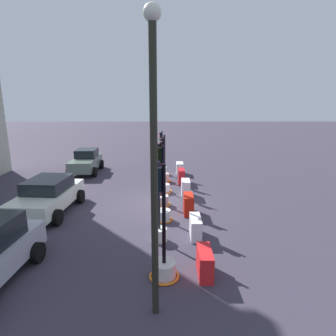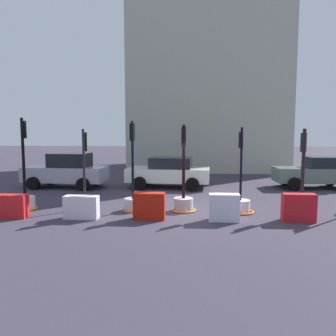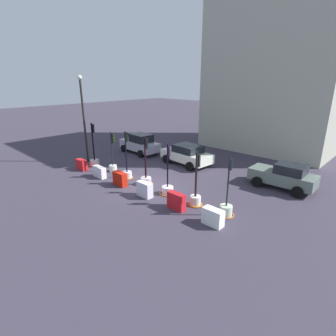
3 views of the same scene
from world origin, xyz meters
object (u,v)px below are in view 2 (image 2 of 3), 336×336
traffic_light_1 (85,193)px  construction_barrier_2 (149,206)px  construction_barrier_0 (11,206)px  construction_barrier_1 (81,207)px  traffic_light_3 (183,197)px  traffic_light_5 (302,199)px  car_white_van (169,172)px  construction_barrier_4 (299,208)px  traffic_light_4 (240,202)px  construction_barrier_3 (224,207)px  car_grey_saloon (315,173)px  traffic_light_0 (25,196)px  traffic_light_2 (133,197)px  car_silver_hatchback (67,171)px

traffic_light_1 → construction_barrier_2: bearing=-26.6°
construction_barrier_0 → construction_barrier_1: construction_barrier_0 is taller
traffic_light_3 → traffic_light_5: traffic_light_3 is taller
traffic_light_5 → construction_barrier_0: 10.09m
car_white_van → construction_barrier_4: bearing=-54.3°
traffic_light_1 → traffic_light_4: bearing=-1.4°
traffic_light_5 → construction_barrier_3: (-2.85, -1.16, -0.10)m
construction_barrier_1 → construction_barrier_2: 2.28m
traffic_light_1 → construction_barrier_0: size_ratio=2.76×
car_grey_saloon → traffic_light_1: bearing=-152.2°
car_white_van → traffic_light_4: bearing=-61.2°
traffic_light_3 → car_white_van: traffic_light_3 is taller
construction_barrier_4 → construction_barrier_1: bearing=-179.1°
construction_barrier_0 → car_grey_saloon: (12.55, 6.90, 0.42)m
construction_barrier_3 → traffic_light_3: bearing=135.8°
construction_barrier_0 → car_white_van: car_white_van is taller
traffic_light_3 → construction_barrier_4: bearing=-18.0°
traffic_light_0 → traffic_light_3: 5.94m
traffic_light_3 → traffic_light_2: bearing=-177.1°
car_white_van → traffic_light_0: bearing=-133.4°
car_white_van → construction_barrier_2: bearing=-92.1°
traffic_light_2 → construction_barrier_3: 3.43m
traffic_light_0 → construction_barrier_1: traffic_light_0 is taller
construction_barrier_4 → car_silver_hatchback: bearing=148.6°
traffic_light_1 → construction_barrier_3: traffic_light_1 is taller
traffic_light_0 → construction_barrier_2: bearing=-13.0°
traffic_light_2 → construction_barrier_3: traffic_light_2 is taller
traffic_light_0 → car_silver_hatchback: size_ratio=0.79×
traffic_light_3 → car_white_van: size_ratio=0.72×
construction_barrier_0 → car_white_van: 8.23m
traffic_light_4 → traffic_light_5: 2.15m
traffic_light_1 → construction_barrier_3: bearing=-15.0°
construction_barrier_1 → car_white_van: (2.52, 6.56, 0.43)m
traffic_light_2 → traffic_light_5: bearing=-0.6°
traffic_light_3 → construction_barrier_1: bearing=-158.5°
traffic_light_5 → construction_barrier_0: traffic_light_5 is taller
traffic_light_5 → construction_barrier_0: bearing=-173.2°
traffic_light_4 → construction_barrier_1: traffic_light_4 is taller
traffic_light_2 → car_silver_hatchback: traffic_light_2 is taller
traffic_light_2 → construction_barrier_4: 5.73m
traffic_light_3 → car_grey_saloon: bearing=39.5°
traffic_light_1 → construction_barrier_1: 1.43m
construction_barrier_0 → car_silver_hatchback: (-0.44, 6.25, 0.49)m
traffic_light_5 → car_grey_saloon: 6.25m
traffic_light_5 → car_grey_saloon: bearing=66.0°
traffic_light_2 → traffic_light_3: bearing=2.9°
traffic_light_1 → traffic_light_2: 1.86m
construction_barrier_1 → car_white_van: 7.04m
traffic_light_1 → construction_barrier_1: (0.32, -1.38, -0.22)m
construction_barrier_2 → traffic_light_1: bearing=153.4°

